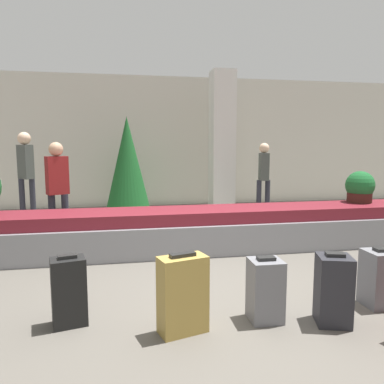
% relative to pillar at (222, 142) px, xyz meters
% --- Properties ---
extents(ground_plane, '(18.00, 18.00, 0.00)m').
position_rel_pillar_xyz_m(ground_plane, '(-1.31, -4.91, -1.60)').
color(ground_plane, '#59544C').
extents(back_wall, '(18.00, 0.06, 3.20)m').
position_rel_pillar_xyz_m(back_wall, '(-1.31, 0.97, 0.00)').
color(back_wall, beige).
rests_on(back_wall, ground_plane).
extents(carousel, '(8.72, 0.91, 0.60)m').
position_rel_pillar_xyz_m(carousel, '(-1.31, -3.20, -1.31)').
color(carousel, gray).
rests_on(carousel, ground_plane).
extents(pillar, '(0.52, 0.52, 3.20)m').
position_rel_pillar_xyz_m(pillar, '(0.00, 0.00, 0.00)').
color(pillar, silver).
rests_on(pillar, ground_plane).
extents(suitcase_0, '(0.34, 0.34, 0.63)m').
position_rel_pillar_xyz_m(suitcase_0, '(-0.54, -5.66, -1.30)').
color(suitcase_0, '#232328').
rests_on(suitcase_0, ground_plane).
extents(suitcase_1, '(0.32, 0.27, 0.61)m').
position_rel_pillar_xyz_m(suitcase_1, '(-2.76, -5.27, -1.30)').
color(suitcase_1, black).
rests_on(suitcase_1, ground_plane).
extents(suitcase_2, '(0.28, 0.27, 0.57)m').
position_rel_pillar_xyz_m(suitcase_2, '(-1.09, -5.50, -1.33)').
color(suitcase_2, slate).
rests_on(suitcase_2, ground_plane).
extents(suitcase_3, '(0.35, 0.28, 0.57)m').
position_rel_pillar_xyz_m(suitcase_3, '(0.13, -5.42, -1.33)').
color(suitcase_3, slate).
rests_on(suitcase_3, ground_plane).
extents(suitcase_5, '(0.43, 0.30, 0.67)m').
position_rel_pillar_xyz_m(suitcase_5, '(-1.83, -5.58, -1.28)').
color(suitcase_5, '#A3843D').
rests_on(suitcase_5, ground_plane).
extents(potted_plant_1, '(0.45, 0.45, 0.51)m').
position_rel_pillar_xyz_m(potted_plant_1, '(1.47, -3.07, -0.76)').
color(potted_plant_1, '#381914').
rests_on(potted_plant_1, carousel).
extents(traveler_0, '(0.35, 0.36, 1.78)m').
position_rel_pillar_xyz_m(traveler_0, '(-4.18, -0.54, -0.52)').
color(traveler_0, '#282833').
rests_on(traveler_0, ground_plane).
extents(traveler_1, '(0.37, 0.31, 1.57)m').
position_rel_pillar_xyz_m(traveler_1, '(-3.30, -2.31, -0.67)').
color(traveler_1, '#282833').
rests_on(traveler_1, ground_plane).
extents(traveler_2, '(0.31, 0.35, 1.57)m').
position_rel_pillar_xyz_m(traveler_2, '(0.77, -0.67, -0.68)').
color(traveler_2, '#282833').
rests_on(traveler_2, ground_plane).
extents(decorated_tree, '(0.94, 0.94, 2.14)m').
position_rel_pillar_xyz_m(decorated_tree, '(-2.17, -0.11, -0.44)').
color(decorated_tree, '#4C331E').
rests_on(decorated_tree, ground_plane).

